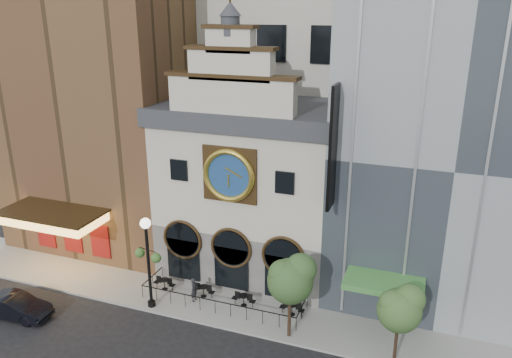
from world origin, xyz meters
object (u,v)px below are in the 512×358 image
Objects in this scene: bistro_0 at (164,283)px; car_left at (15,306)px; tree_left at (291,278)px; tree_right at (400,307)px; bistro_1 at (203,290)px; bistro_2 at (244,299)px; pedestrian at (194,290)px; lamppost at (148,253)px; bistro_3 at (292,308)px.

car_left is (-7.26, -5.82, 0.14)m from bistro_0.
bistro_0 is 10.27m from tree_left.
tree_right is at bearing -7.85° from bistro_0.
bistro_0 is 0.34× the size of car_left.
bistro_2 is (2.92, -0.09, 0.00)m from bistro_1.
lamppost reaches higher than pedestrian.
lamppost is (7.48, 3.78, 3.22)m from car_left.
tree_left reaches higher than bistro_2.
lamppost is 1.17× the size of tree_left.
tree_right is (12.64, -2.26, 2.99)m from bistro_1.
bistro_0 is at bearing 106.78° from lamppost.
lamppost reaches higher than bistro_0.
tree_left is 1.12× the size of tree_right.
bistro_0 is at bearing -54.79° from car_left.
lamppost is (0.22, -2.04, 3.36)m from bistro_0.
bistro_2 is (5.82, 0.03, 0.00)m from bistro_0.
tree_left is at bearing -17.06° from bistro_1.
lamppost is at bearing 179.60° from tree_right.
tree_right reaches higher than bistro_0.
tree_left is (6.96, -1.39, 3.05)m from pedestrian.
bistro_1 is 0.26× the size of lamppost.
car_left is 2.82× the size of pedestrian.
bistro_0 is 5.82m from bistro_2.
bistro_1 is 0.81m from pedestrian.
bistro_2 is 0.97× the size of pedestrian.
pedestrian is at bearing -65.09° from car_left.
lamppost is at bearing -179.19° from tree_left.
car_left is at bearing -159.90° from bistro_3.
bistro_1 is at bearing 169.85° from tree_right.
pedestrian is (-6.49, -0.66, 0.35)m from bistro_3.
tree_right is (15.32, -0.11, -0.37)m from lamppost.
bistro_3 is 0.97× the size of pedestrian.
tree_right is at bearing -12.62° from bistro_2.
bistro_2 is 0.30× the size of tree_left.
lamppost is at bearing -83.83° from bistro_0.
bistro_1 is at bearing 49.48° from lamppost.
tree_right is (13.00, -1.63, 2.64)m from pedestrian.
bistro_3 is 17.35m from car_left.
tree_right is at bearing 10.21° from lamppost.
bistro_0 and bistro_3 have the same top height.
bistro_2 is 10.40m from tree_right.
bistro_0 is 0.26× the size of lamppost.
bistro_0 is at bearing 168.66° from tree_left.
bistro_2 is at bearing -1.69° from bistro_1.
pedestrian is at bearing -11.42° from bistro_0.
bistro_0 is 1.00× the size of bistro_1.
car_left is (-16.29, -5.96, 0.14)m from bistro_3.
bistro_3 is 0.30× the size of tree_left.
bistro_1 is (2.90, 0.12, 0.00)m from bistro_0.
bistro_0 is at bearing -177.62° from bistro_1.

